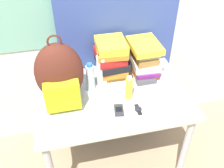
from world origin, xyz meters
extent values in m
cube|color=beige|center=(0.00, 0.36, 0.69)|extent=(1.09, 0.72, 0.03)
cylinder|color=#B2B2B7|center=(0.49, 0.06, 0.34)|extent=(0.05, 0.05, 0.68)
cylinder|color=#B2B2B7|center=(-0.49, 0.67, 0.34)|extent=(0.05, 0.05, 0.68)
cylinder|color=#B2B2B7|center=(0.49, 0.67, 0.34)|extent=(0.05, 0.05, 0.68)
ellipsoid|color=#512319|center=(-0.34, 0.41, 0.93)|extent=(0.32, 0.21, 0.44)
cube|color=#B2AD19|center=(-0.34, 0.28, 0.84)|extent=(0.22, 0.07, 0.20)
torus|color=#512319|center=(-0.34, 0.41, 1.16)|extent=(0.09, 0.01, 0.09)
cube|color=silver|center=(0.04, 0.58, 0.72)|extent=(0.22, 0.27, 0.03)
cube|color=olive|center=(0.04, 0.58, 0.75)|extent=(0.17, 0.23, 0.04)
cube|color=orange|center=(0.05, 0.58, 0.79)|extent=(0.19, 0.26, 0.04)
cube|color=black|center=(0.05, 0.57, 0.84)|extent=(0.23, 0.27, 0.05)
cube|color=red|center=(0.03, 0.58, 0.90)|extent=(0.21, 0.25, 0.06)
cube|color=orange|center=(0.04, 0.56, 0.95)|extent=(0.23, 0.24, 0.04)
cube|color=yellow|center=(0.04, 0.58, 0.99)|extent=(0.21, 0.23, 0.05)
cube|color=orange|center=(0.31, 0.58, 0.73)|extent=(0.19, 0.25, 0.04)
cube|color=#6B2370|center=(0.30, 0.57, 0.76)|extent=(0.19, 0.28, 0.03)
cube|color=silver|center=(0.31, 0.57, 0.81)|extent=(0.21, 0.26, 0.06)
cube|color=olive|center=(0.29, 0.57, 0.86)|extent=(0.17, 0.24, 0.05)
cube|color=silver|center=(0.31, 0.58, 0.91)|extent=(0.17, 0.22, 0.05)
cube|color=yellow|center=(0.29, 0.57, 0.95)|extent=(0.22, 0.28, 0.04)
cylinder|color=silver|center=(-0.13, 0.46, 0.81)|extent=(0.06, 0.06, 0.20)
cylinder|color=#286BB7|center=(-0.13, 0.46, 0.92)|extent=(0.04, 0.04, 0.02)
cylinder|color=white|center=(-0.04, 0.50, 0.83)|extent=(0.08, 0.08, 0.24)
cylinder|color=black|center=(-0.04, 0.50, 0.96)|extent=(0.05, 0.05, 0.02)
cylinder|color=yellow|center=(0.11, 0.31, 0.79)|extent=(0.05, 0.05, 0.16)
cylinder|color=white|center=(0.11, 0.31, 0.88)|extent=(0.03, 0.03, 0.02)
cube|color=#2D2D33|center=(0.01, 0.19, 0.71)|extent=(0.08, 0.11, 0.02)
cube|color=black|center=(0.01, 0.19, 0.72)|extent=(0.05, 0.05, 0.00)
cube|color=#47474C|center=(0.28, 0.44, 0.72)|extent=(0.15, 0.06, 0.04)
cube|color=black|center=(0.14, 0.18, 0.71)|extent=(0.03, 0.10, 0.00)
cylinder|color=#232328|center=(0.14, 0.18, 0.71)|extent=(0.05, 0.05, 0.01)
camera|label=1|loc=(-0.31, -0.99, 1.95)|focal=42.00mm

